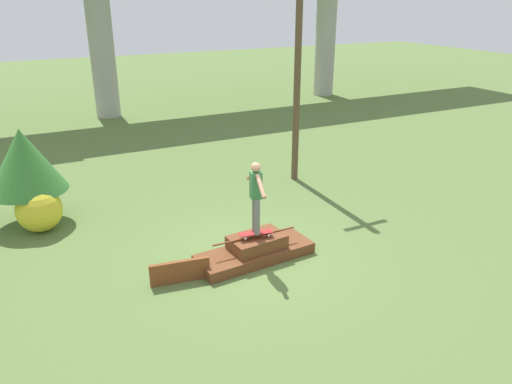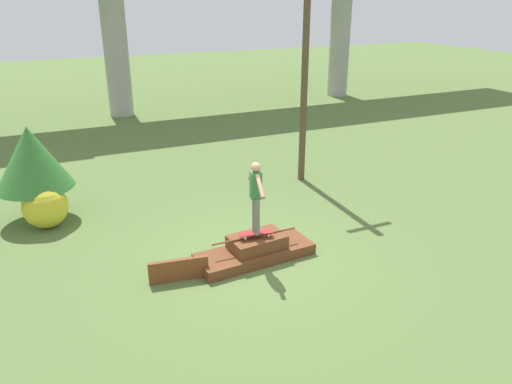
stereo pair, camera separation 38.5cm
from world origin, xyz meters
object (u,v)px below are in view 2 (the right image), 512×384
utility_pole (305,63)px  tree_behind_left (31,158)px  skateboard (256,233)px  bush_yellow_flowering (45,206)px  skater (256,193)px

utility_pole → tree_behind_left: size_ratio=2.82×
utility_pole → tree_behind_left: (-7.53, 0.21, -1.91)m
skateboard → bush_yellow_flowering: (-4.01, 3.68, -0.10)m
tree_behind_left → bush_yellow_flowering: bearing=-77.3°
utility_pole → bush_yellow_flowering: (-7.40, -0.36, -3.01)m
tree_behind_left → bush_yellow_flowering: (0.13, -0.56, -1.10)m
skater → bush_yellow_flowering: (-4.01, 3.68, -1.02)m
skateboard → utility_pole: size_ratio=0.11×
skater → tree_behind_left: size_ratio=0.65×
utility_pole → tree_behind_left: utility_pole is taller
utility_pole → bush_yellow_flowering: size_ratio=6.31×
skateboard → skater: (0.00, 0.00, 0.92)m
utility_pole → skateboard: bearing=-130.1°
skateboard → tree_behind_left: 6.01m
skateboard → tree_behind_left: tree_behind_left is taller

